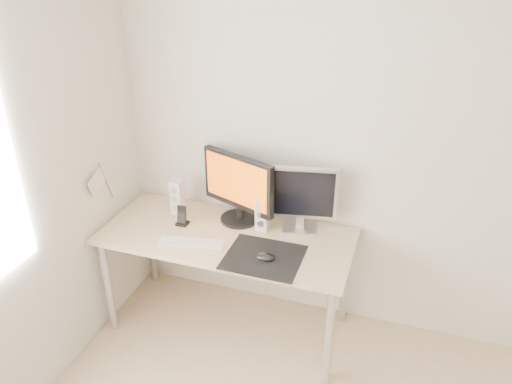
# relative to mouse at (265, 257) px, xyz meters

# --- Properties ---
(wall_back) EXTENTS (3.50, 0.00, 3.50)m
(wall_back) POSITION_rel_mouse_xyz_m (0.61, 0.57, 0.50)
(wall_back) COLOR silver
(wall_back) RESTS_ON ground
(mousepad) EXTENTS (0.45, 0.40, 0.00)m
(mousepad) POSITION_rel_mouse_xyz_m (-0.02, 0.03, -0.02)
(mousepad) COLOR black
(mousepad) RESTS_ON desk
(mouse) EXTENTS (0.12, 0.07, 0.04)m
(mouse) POSITION_rel_mouse_xyz_m (0.00, 0.00, 0.00)
(mouse) COLOR black
(mouse) RESTS_ON mousepad
(desk) EXTENTS (1.60, 0.70, 0.73)m
(desk) POSITION_rel_mouse_xyz_m (-0.32, 0.20, -0.10)
(desk) COLOR #D1B587
(desk) RESTS_ON ground
(main_monitor) EXTENTS (0.53, 0.34, 0.47)m
(main_monitor) POSITION_rel_mouse_xyz_m (-0.31, 0.39, 0.23)
(main_monitor) COLOR black
(main_monitor) RESTS_ON desk
(second_monitor) EXTENTS (0.45, 0.20, 0.43)m
(second_monitor) POSITION_rel_mouse_xyz_m (0.10, 0.41, 0.22)
(second_monitor) COLOR silver
(second_monitor) RESTS_ON desk
(speaker_left) EXTENTS (0.08, 0.09, 0.24)m
(speaker_left) POSITION_rel_mouse_xyz_m (-0.74, 0.36, 0.10)
(speaker_left) COLOR white
(speaker_left) RESTS_ON desk
(speaker_right) EXTENTS (0.08, 0.09, 0.24)m
(speaker_right) POSITION_rel_mouse_xyz_m (-0.13, 0.34, 0.10)
(speaker_right) COLOR white
(speaker_right) RESTS_ON desk
(keyboard) EXTENTS (0.44, 0.20, 0.02)m
(keyboard) POSITION_rel_mouse_xyz_m (-0.49, 0.02, -0.02)
(keyboard) COLOR silver
(keyboard) RESTS_ON desk
(phone_dock) EXTENTS (0.08, 0.07, 0.14)m
(phone_dock) POSITION_rel_mouse_xyz_m (-0.64, 0.22, 0.02)
(phone_dock) COLOR black
(phone_dock) RESTS_ON desk
(pennant) EXTENTS (0.01, 0.23, 0.29)m
(pennant) POSITION_rel_mouse_xyz_m (-1.11, 0.06, 0.29)
(pennant) COLOR #A57F54
(pennant) RESTS_ON wall_left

